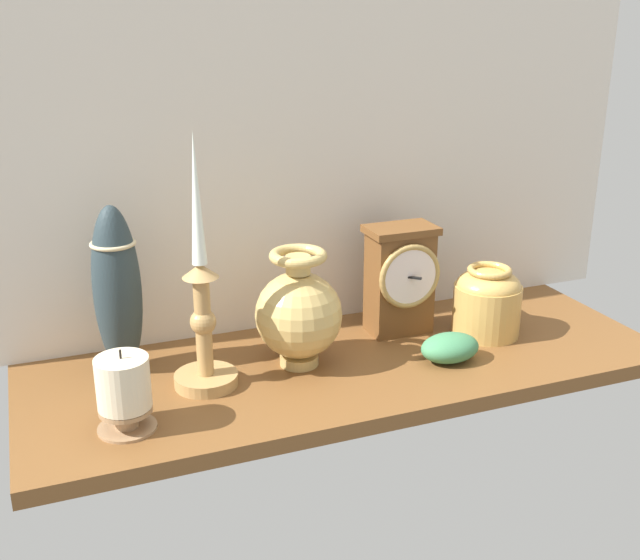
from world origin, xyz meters
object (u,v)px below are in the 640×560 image
brass_vase_jar (487,300)px  tall_ceramic_vase (117,290)px  candlestick_tall_left (203,317)px  brass_vase_bulbous (299,312)px  mantel_clock (401,278)px  pillar_candle_front (124,392)px

brass_vase_jar → tall_ceramic_vase: (-58.79, 8.23, 7.01)cm
candlestick_tall_left → tall_ceramic_vase: bearing=136.9°
brass_vase_bulbous → tall_ceramic_vase: size_ratio=0.71×
mantel_clock → pillar_candle_front: (-47.76, -15.78, -4.05)cm
brass_vase_bulbous → brass_vase_jar: brass_vase_bulbous is taller
pillar_candle_front → tall_ceramic_vase: tall_ceramic_vase is taller
tall_ceramic_vase → mantel_clock: bearing=-2.5°
brass_vase_bulbous → tall_ceramic_vase: (-25.47, 7.84, 4.43)cm
mantel_clock → tall_ceramic_vase: size_ratio=0.71×
mantel_clock → brass_vase_bulbous: 21.03cm
pillar_candle_front → tall_ceramic_vase: size_ratio=0.44×
mantel_clock → tall_ceramic_vase: 45.83cm
mantel_clock → brass_vase_jar: bearing=-25.4°
pillar_candle_front → tall_ceramic_vase: 19.43cm
brass_vase_jar → mantel_clock: bearing=154.6°
mantel_clock → brass_vase_jar: mantel_clock is taller
candlestick_tall_left → brass_vase_jar: size_ratio=3.13×
brass_vase_jar → pillar_candle_front: size_ratio=1.04×
mantel_clock → tall_ceramic_vase: tall_ceramic_vase is taller
mantel_clock → candlestick_tall_left: (-35.18, -7.82, 1.44)cm
pillar_candle_front → tall_ceramic_vase: (2.11, 17.77, 7.59)cm
brass_vase_jar → tall_ceramic_vase: 59.77cm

